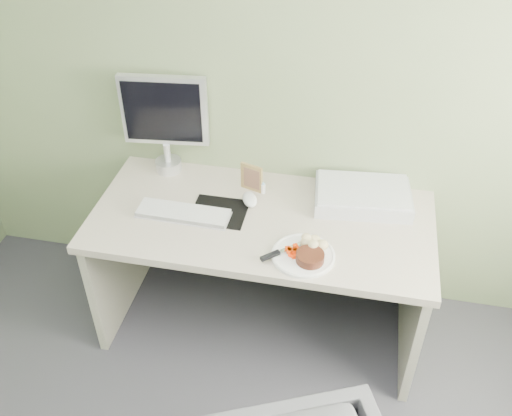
% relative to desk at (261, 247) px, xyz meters
% --- Properties ---
extents(wall_back, '(3.50, 0.00, 3.50)m').
position_rel_desk_xyz_m(wall_back, '(0.00, 0.38, 0.80)').
color(wall_back, gray).
rests_on(wall_back, floor).
extents(desk, '(1.60, 0.75, 0.73)m').
position_rel_desk_xyz_m(desk, '(0.00, 0.00, 0.00)').
color(desk, beige).
rests_on(desk, floor).
extents(plate, '(0.28, 0.28, 0.01)m').
position_rel_desk_xyz_m(plate, '(0.23, -0.22, 0.19)').
color(plate, white).
rests_on(plate, desk).
extents(steak, '(0.13, 0.13, 0.04)m').
position_rel_desk_xyz_m(steak, '(0.26, -0.26, 0.22)').
color(steak, black).
rests_on(steak, plate).
extents(potato_pile, '(0.11, 0.08, 0.06)m').
position_rel_desk_xyz_m(potato_pile, '(0.25, -0.17, 0.23)').
color(potato_pile, tan).
rests_on(potato_pile, plate).
extents(carrot_heap, '(0.08, 0.08, 0.04)m').
position_rel_desk_xyz_m(carrot_heap, '(0.18, -0.23, 0.22)').
color(carrot_heap, '#E93404').
rests_on(carrot_heap, plate).
extents(steak_knife, '(0.19, 0.18, 0.02)m').
position_rel_desk_xyz_m(steak_knife, '(0.12, -0.25, 0.21)').
color(steak_knife, silver).
rests_on(steak_knife, plate).
extents(mousepad, '(0.26, 0.23, 0.00)m').
position_rel_desk_xyz_m(mousepad, '(-0.20, 0.00, 0.18)').
color(mousepad, black).
rests_on(mousepad, desk).
extents(keyboard, '(0.44, 0.14, 0.02)m').
position_rel_desk_xyz_m(keyboard, '(-0.36, -0.06, 0.20)').
color(keyboard, white).
rests_on(keyboard, desk).
extents(computer_mouse, '(0.11, 0.14, 0.04)m').
position_rel_desk_xyz_m(computer_mouse, '(-0.08, 0.10, 0.20)').
color(computer_mouse, white).
rests_on(computer_mouse, desk).
extents(photo_frame, '(0.11, 0.05, 0.15)m').
position_rel_desk_xyz_m(photo_frame, '(-0.09, 0.21, 0.26)').
color(photo_frame, '#9B7C48').
rests_on(photo_frame, desk).
extents(eyedrop_bottle, '(0.02, 0.02, 0.07)m').
position_rel_desk_xyz_m(eyedrop_bottle, '(-0.03, 0.19, 0.21)').
color(eyedrop_bottle, white).
rests_on(eyedrop_bottle, desk).
extents(scanner, '(0.48, 0.35, 0.07)m').
position_rel_desk_xyz_m(scanner, '(0.45, 0.22, 0.22)').
color(scanner, silver).
rests_on(scanner, desk).
extents(monitor, '(0.43, 0.13, 0.52)m').
position_rel_desk_xyz_m(monitor, '(-0.55, 0.31, 0.47)').
color(monitor, silver).
rests_on(monitor, desk).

